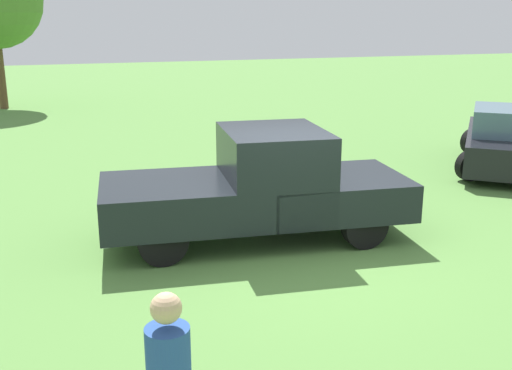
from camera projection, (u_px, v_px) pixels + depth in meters
The scene contains 3 objects.
ground_plane at pixel (298, 256), 9.20m from camera, with size 80.00×80.00×0.00m, color #54843D.
pickup_truck at pixel (264, 184), 9.74m from camera, with size 5.05×2.41×1.79m.
sedan_near at pixel (506, 141), 14.24m from camera, with size 4.05×4.40×1.47m.
Camera 1 is at (3.41, 7.88, 3.52)m, focal length 42.72 mm.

